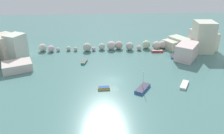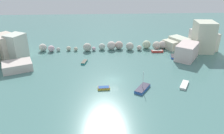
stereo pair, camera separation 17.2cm
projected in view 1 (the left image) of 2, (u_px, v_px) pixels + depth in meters
The scene contains 9 objects.
cove_water at pixel (113, 80), 54.18m from camera, with size 160.00×160.00×0.00m, color slate.
cliff_headland_right at pixel (199, 42), 70.39m from camera, with size 22.21×19.18×9.68m.
rock_breakwater at pixel (115, 46), 72.85m from camera, with size 41.59×4.26×2.79m.
moored_boat_0 at pixel (104, 88), 50.02m from camera, with size 2.77×1.43×0.55m.
moored_boat_1 at pixel (157, 51), 71.21m from camera, with size 3.69×1.27×0.66m.
moored_boat_2 at pixel (173, 56), 67.20m from camera, with size 1.87×3.36×0.55m.
moored_boat_3 at pixel (143, 88), 49.72m from camera, with size 4.22×5.03×4.52m.
moored_boat_4 at pixel (184, 85), 51.38m from camera, with size 3.27×4.36×0.49m.
moored_boat_5 at pixel (84, 62), 63.35m from camera, with size 1.80×3.29×0.53m.
Camera 1 is at (-2.96, -47.86, 25.42)m, focal length 35.77 mm.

